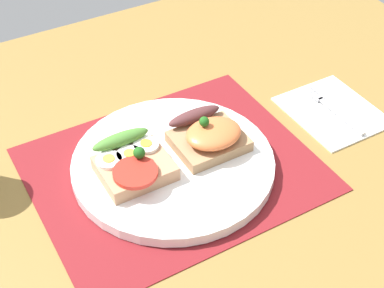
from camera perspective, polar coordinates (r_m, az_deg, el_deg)
name	(u,v)px	position (r cm, az deg, el deg)	size (l,w,h in cm)	color
ground_plane	(174,178)	(80.40, -1.86, -3.37)	(120.00, 90.00, 3.20)	olive
placemat	(173,169)	(79.18, -1.88, -2.47)	(37.89, 31.02, 0.30)	maroon
plate	(173,164)	(78.53, -1.90, -1.98)	(27.86, 27.86, 1.59)	white
sandwich_egg_tomato	(133,164)	(75.42, -5.92, -1.97)	(9.27, 10.16, 4.28)	tan
sandwich_salmon	(210,136)	(78.78, 1.78, 0.84)	(9.67, 9.58, 5.40)	#A37C54
napkin	(333,111)	(91.38, 13.86, 3.26)	(12.78, 14.81, 0.60)	white
fork	(331,107)	(91.19, 13.73, 3.57)	(1.62, 13.66, 0.32)	#B7B7BC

